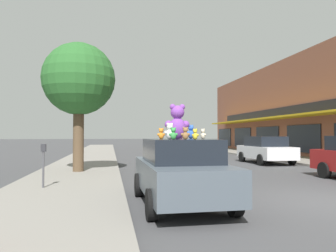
{
  "coord_description": "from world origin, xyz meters",
  "views": [
    {
      "loc": [
        -5.31,
        -7.24,
        1.67
      ],
      "look_at": [
        -3.32,
        4.07,
        1.98
      ],
      "focal_mm": 35.0,
      "sensor_mm": 36.0,
      "label": 1
    }
  ],
  "objects_px": {
    "teddy_bear_green": "(173,134)",
    "teddy_bear_brown": "(185,134)",
    "teddy_bear_blue": "(191,132)",
    "teddy_bear_orange": "(161,134)",
    "teddy_bear_pink": "(181,134)",
    "parked_car_far_right": "(265,149)",
    "teddy_bear_cream": "(203,134)",
    "teddy_bear_white": "(170,131)",
    "street_tree": "(79,80)",
    "plush_art_car": "(180,171)",
    "teddy_bear_giant": "(177,122)",
    "teddy_bear_yellow": "(195,134)",
    "parking_meter": "(43,160)"
  },
  "relations": [
    {
      "from": "teddy_bear_green",
      "to": "street_tree",
      "type": "xyz_separation_m",
      "value": [
        -2.67,
        7.41,
        2.31
      ]
    },
    {
      "from": "teddy_bear_giant",
      "to": "teddy_bear_blue",
      "type": "distance_m",
      "value": 1.06
    },
    {
      "from": "teddy_bear_brown",
      "to": "teddy_bear_orange",
      "type": "bearing_deg",
      "value": -70.25
    },
    {
      "from": "teddy_bear_green",
      "to": "teddy_bear_blue",
      "type": "bearing_deg",
      "value": -110.24
    },
    {
      "from": "plush_art_car",
      "to": "parking_meter",
      "type": "distance_m",
      "value": 4.31
    },
    {
      "from": "teddy_bear_orange",
      "to": "teddy_bear_cream",
      "type": "bearing_deg",
      "value": 178.73
    },
    {
      "from": "plush_art_car",
      "to": "teddy_bear_brown",
      "type": "relative_size",
      "value": 15.45
    },
    {
      "from": "teddy_bear_cream",
      "to": "teddy_bear_yellow",
      "type": "distance_m",
      "value": 0.99
    },
    {
      "from": "teddy_bear_orange",
      "to": "teddy_bear_giant",
      "type": "bearing_deg",
      "value": 166.56
    },
    {
      "from": "teddy_bear_blue",
      "to": "street_tree",
      "type": "relative_size",
      "value": 0.07
    },
    {
      "from": "teddy_bear_green",
      "to": "plush_art_car",
      "type": "bearing_deg",
      "value": -105.95
    },
    {
      "from": "teddy_bear_orange",
      "to": "teddy_bear_green",
      "type": "bearing_deg",
      "value": 102.02
    },
    {
      "from": "teddy_bear_cream",
      "to": "street_tree",
      "type": "height_order",
      "value": "street_tree"
    },
    {
      "from": "teddy_bear_yellow",
      "to": "parking_meter",
      "type": "bearing_deg",
      "value": 7.88
    },
    {
      "from": "parked_car_far_right",
      "to": "street_tree",
      "type": "bearing_deg",
      "value": -160.68
    },
    {
      "from": "teddy_bear_green",
      "to": "teddy_bear_white",
      "type": "xyz_separation_m",
      "value": [
        -0.04,
        0.22,
        0.05
      ]
    },
    {
      "from": "teddy_bear_green",
      "to": "teddy_bear_brown",
      "type": "relative_size",
      "value": 0.99
    },
    {
      "from": "teddy_bear_green",
      "to": "parking_meter",
      "type": "height_order",
      "value": "teddy_bear_green"
    },
    {
      "from": "parking_meter",
      "to": "plush_art_car",
      "type": "bearing_deg",
      "value": -34.16
    },
    {
      "from": "parking_meter",
      "to": "street_tree",
      "type": "bearing_deg",
      "value": 82.04
    },
    {
      "from": "plush_art_car",
      "to": "teddy_bear_giant",
      "type": "xyz_separation_m",
      "value": [
        -0.08,
        -0.09,
        1.15
      ]
    },
    {
      "from": "teddy_bear_green",
      "to": "teddy_bear_pink",
      "type": "height_order",
      "value": "teddy_bear_green"
    },
    {
      "from": "teddy_bear_brown",
      "to": "teddy_bear_green",
      "type": "bearing_deg",
      "value": -52.48
    },
    {
      "from": "teddy_bear_cream",
      "to": "teddy_bear_white",
      "type": "bearing_deg",
      "value": 90.58
    },
    {
      "from": "plush_art_car",
      "to": "teddy_bear_brown",
      "type": "xyz_separation_m",
      "value": [
        -0.1,
        -1.02,
        0.88
      ]
    },
    {
      "from": "teddy_bear_brown",
      "to": "parked_car_far_right",
      "type": "height_order",
      "value": "teddy_bear_brown"
    },
    {
      "from": "teddy_bear_cream",
      "to": "teddy_bear_blue",
      "type": "bearing_deg",
      "value": -21.51
    },
    {
      "from": "teddy_bear_orange",
      "to": "parked_car_far_right",
      "type": "relative_size",
      "value": 0.06
    },
    {
      "from": "teddy_bear_white",
      "to": "teddy_bear_pink",
      "type": "xyz_separation_m",
      "value": [
        0.57,
        1.38,
        -0.06
      ]
    },
    {
      "from": "teddy_bear_cream",
      "to": "parking_meter",
      "type": "height_order",
      "value": "teddy_bear_cream"
    },
    {
      "from": "parking_meter",
      "to": "teddy_bear_white",
      "type": "bearing_deg",
      "value": -42.42
    },
    {
      "from": "plush_art_car",
      "to": "parked_car_far_right",
      "type": "relative_size",
      "value": 1.0
    },
    {
      "from": "plush_art_car",
      "to": "parked_car_far_right",
      "type": "distance_m",
      "value": 12.61
    },
    {
      "from": "plush_art_car",
      "to": "street_tree",
      "type": "distance_m",
      "value": 7.96
    },
    {
      "from": "teddy_bear_yellow",
      "to": "teddy_bear_blue",
      "type": "xyz_separation_m",
      "value": [
        0.34,
        1.72,
        0.07
      ]
    },
    {
      "from": "plush_art_car",
      "to": "teddy_bear_giant",
      "type": "distance_m",
      "value": 1.16
    },
    {
      "from": "plush_art_car",
      "to": "teddy_bear_white",
      "type": "distance_m",
      "value": 1.12
    },
    {
      "from": "parked_car_far_right",
      "to": "teddy_bear_yellow",
      "type": "bearing_deg",
      "value": -122.72
    },
    {
      "from": "teddy_bear_green",
      "to": "teddy_bear_pink",
      "type": "distance_m",
      "value": 1.69
    },
    {
      "from": "teddy_bear_green",
      "to": "teddy_bear_orange",
      "type": "relative_size",
      "value": 1.0
    },
    {
      "from": "teddy_bear_brown",
      "to": "teddy_bear_pink",
      "type": "bearing_deg",
      "value": -98.87
    },
    {
      "from": "teddy_bear_green",
      "to": "teddy_bear_white",
      "type": "relative_size",
      "value": 0.72
    },
    {
      "from": "teddy_bear_yellow",
      "to": "parked_car_far_right",
      "type": "height_order",
      "value": "teddy_bear_yellow"
    },
    {
      "from": "teddy_bear_giant",
      "to": "teddy_bear_pink",
      "type": "distance_m",
      "value": 1.04
    },
    {
      "from": "teddy_bear_giant",
      "to": "teddy_bear_cream",
      "type": "relative_size",
      "value": 3.31
    },
    {
      "from": "teddy_bear_giant",
      "to": "plush_art_car",
      "type": "bearing_deg",
      "value": -135.55
    },
    {
      "from": "teddy_bear_cream",
      "to": "teddy_bear_pink",
      "type": "relative_size",
      "value": 1.06
    },
    {
      "from": "teddy_bear_giant",
      "to": "street_tree",
      "type": "distance_m",
      "value": 7.62
    },
    {
      "from": "teddy_bear_white",
      "to": "parking_meter",
      "type": "bearing_deg",
      "value": -67.99
    },
    {
      "from": "teddy_bear_brown",
      "to": "teddy_bear_white",
      "type": "distance_m",
      "value": 0.55
    }
  ]
}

